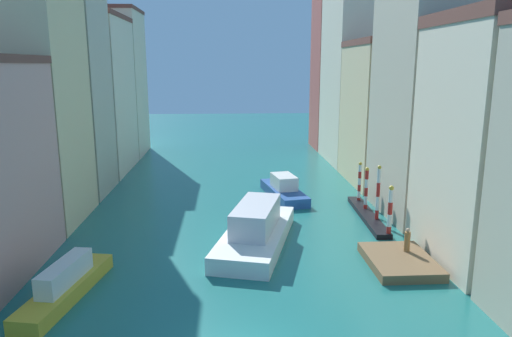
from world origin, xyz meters
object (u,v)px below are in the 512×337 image
Objects in this scene: mooring_pole_1 at (378,194)px; mooring_pole_2 at (366,190)px; vaporetto_white at (256,229)px; motorboat_0 at (66,284)px; gondola_black at (367,215)px; mooring_pole_0 at (390,212)px; waterfront_dock at (400,261)px; motorboat_1 at (284,189)px; person_on_dock at (407,241)px; mooring_pole_3 at (359,183)px.

mooring_pole_2 is (-0.09, 2.75, -0.37)m from mooring_pole_1.
motorboat_0 is (-10.37, -6.90, -0.34)m from vaporetto_white.
vaporetto_white is 10.55m from gondola_black.
mooring_pole_0 is 21.12m from motorboat_0.
motorboat_0 is (-19.77, -13.30, -1.26)m from mooring_pole_2.
waterfront_dock is at bearing 8.54° from motorboat_0.
mooring_pole_0 is 1.00× the size of mooring_pole_2.
motorboat_1 is at bearing 108.58° from waterfront_dock.
mooring_pole_0 is 0.48× the size of motorboat_0.
mooring_pole_0 is 0.46× the size of motorboat_1.
person_on_dock is at bearing -91.05° from mooring_pole_2.
mooring_pole_3 is 4.20m from gondola_black.
mooring_pole_3 is at bearing 85.37° from waterfront_dock.
vaporetto_white reaches higher than waterfront_dock.
motorboat_0 is at bearing -148.52° from gondola_black.
person_on_dock is 0.13× the size of vaporetto_white.
mooring_pole_1 reaches higher than mooring_pole_0.
mooring_pole_3 reaches higher than waterfront_dock.
motorboat_0 is 0.97× the size of motorboat_1.
mooring_pole_1 is 22.55m from motorboat_0.
motorboat_1 reaches higher than gondola_black.
person_on_dock is 15.88m from motorboat_1.
mooring_pole_2 is at bearing 89.61° from mooring_pole_0.
mooring_pole_3 is at bearing -22.57° from motorboat_1.
mooring_pole_0 is at bearing -92.31° from mooring_pole_1.
waterfront_dock is 0.52× the size of gondola_black.
motorboat_0 is at bearing -159.42° from mooring_pole_0.
mooring_pole_3 is 0.32× the size of vaporetto_white.
mooring_pole_1 is (1.00, 7.71, 2.06)m from waterfront_dock.
mooring_pole_0 is 8.39m from mooring_pole_3.
motorboat_0 is (-19.73, -7.41, -1.26)m from mooring_pole_0.
mooring_pole_3 is 13.07m from vaporetto_white.
vaporetto_white is (-9.23, 3.20, -0.21)m from person_on_dock.
mooring_pole_2 is 2.22m from gondola_black.
mooring_pole_3 is 6.91m from motorboat_1.
gondola_black is (-0.33, -3.81, -1.73)m from mooring_pole_3.
motorboat_1 is (-5.23, 15.57, 0.45)m from waterfront_dock.
vaporetto_white reaches higher than motorboat_1.
mooring_pole_3 is at bearing 88.51° from person_on_dock.
mooring_pole_2 is at bearing -93.19° from mooring_pole_3.
person_on_dock is 3.78m from mooring_pole_0.
person_on_dock is 0.39× the size of mooring_pole_2.
vaporetto_white reaches higher than person_on_dock.
motorboat_0 is at bearing -146.36° from vaporetto_white.
motorboat_0 is (-18.86, -2.83, 0.42)m from waterfront_dock.
motorboat_0 reaches higher than gondola_black.
vaporetto_white is at bearing 160.86° from person_on_dock.
person_on_dock is 0.15× the size of gondola_black.
waterfront_dock reaches higher than gondola_black.
mooring_pole_0 is 5.89m from mooring_pole_2.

